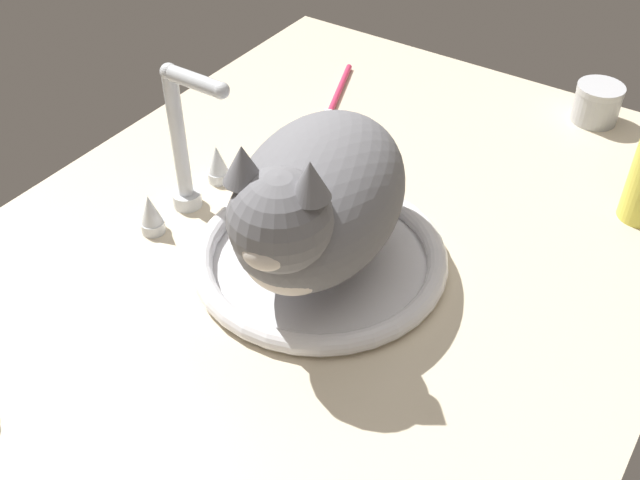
{
  "coord_description": "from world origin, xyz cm",
  "views": [
    {
      "loc": [
        -62.56,
        -39.76,
        67.18
      ],
      "look_at": [
        -4.51,
        -1.09,
        7.0
      ],
      "focal_mm": 42.33,
      "sensor_mm": 36.0,
      "label": 1
    }
  ],
  "objects_px": {
    "sink_basin": "(320,257)",
    "toothbrush": "(337,95)",
    "faucet": "(185,156)",
    "metal_jar": "(597,103)",
    "cat": "(314,202)"
  },
  "relations": [
    {
      "from": "toothbrush",
      "to": "faucet",
      "type": "bearing_deg",
      "value": 178.83
    },
    {
      "from": "cat",
      "to": "metal_jar",
      "type": "xyz_separation_m",
      "value": [
        0.55,
        -0.17,
        -0.08
      ]
    },
    {
      "from": "faucet",
      "to": "toothbrush",
      "type": "bearing_deg",
      "value": -1.17
    },
    {
      "from": "metal_jar",
      "to": "toothbrush",
      "type": "distance_m",
      "value": 0.41
    },
    {
      "from": "sink_basin",
      "to": "faucet",
      "type": "bearing_deg",
      "value": 90.0
    },
    {
      "from": "cat",
      "to": "toothbrush",
      "type": "xyz_separation_m",
      "value": [
        0.38,
        0.21,
        -0.11
      ]
    },
    {
      "from": "faucet",
      "to": "cat",
      "type": "relative_size",
      "value": 0.56
    },
    {
      "from": "faucet",
      "to": "cat",
      "type": "xyz_separation_m",
      "value": [
        -0.02,
        -0.22,
        0.03
      ]
    },
    {
      "from": "sink_basin",
      "to": "toothbrush",
      "type": "height_order",
      "value": "sink_basin"
    },
    {
      "from": "metal_jar",
      "to": "cat",
      "type": "bearing_deg",
      "value": 162.74
    },
    {
      "from": "cat",
      "to": "toothbrush",
      "type": "bearing_deg",
      "value": 28.9
    },
    {
      "from": "sink_basin",
      "to": "toothbrush",
      "type": "relative_size",
      "value": 1.72
    },
    {
      "from": "sink_basin",
      "to": "faucet",
      "type": "xyz_separation_m",
      "value": [
        -0.0,
        0.21,
        0.07
      ]
    },
    {
      "from": "faucet",
      "to": "metal_jar",
      "type": "distance_m",
      "value": 0.65
    },
    {
      "from": "faucet",
      "to": "cat",
      "type": "distance_m",
      "value": 0.22
    }
  ]
}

